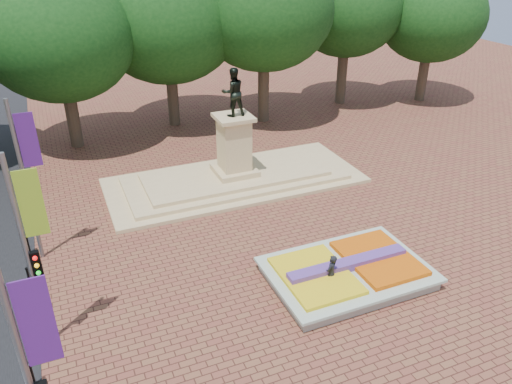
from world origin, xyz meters
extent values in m
plane|color=brown|center=(0.00, 0.00, 0.00)|extent=(90.00, 90.00, 0.00)
cube|color=gray|center=(1.00, -2.00, 0.23)|extent=(6.00, 4.00, 0.45)
cube|color=beige|center=(1.00, -2.00, 0.50)|extent=(6.30, 4.30, 0.12)
cube|color=orange|center=(2.45, -2.00, 0.63)|extent=(2.60, 3.40, 0.22)
cube|color=yellow|center=(-0.45, -2.00, 0.62)|extent=(2.60, 3.40, 0.18)
cube|color=#51328A|center=(1.00, -2.00, 0.72)|extent=(5.20, 0.55, 0.38)
cube|color=tan|center=(0.00, 8.00, 0.10)|extent=(14.00, 6.00, 0.20)
cube|color=tan|center=(0.00, 8.00, 0.30)|extent=(12.00, 5.00, 0.20)
cube|color=tan|center=(0.00, 8.00, 0.50)|extent=(10.00, 4.00, 0.20)
cube|color=tan|center=(0.00, 8.00, 0.75)|extent=(2.20, 2.20, 0.30)
cube|color=tan|center=(0.00, 8.00, 2.30)|extent=(1.50, 1.50, 2.80)
cube|color=tan|center=(0.00, 8.00, 3.80)|extent=(1.90, 1.90, 0.20)
imported|color=black|center=(0.00, 8.00, 5.15)|extent=(1.22, 0.95, 2.50)
cylinder|color=#33261B|center=(-8.00, 18.00, 2.00)|extent=(0.80, 0.80, 4.00)
ellipsoid|color=black|center=(-8.00, 18.00, 6.69)|extent=(8.80, 8.80, 7.48)
cylinder|color=#33261B|center=(-1.00, 18.00, 2.00)|extent=(0.80, 0.80, 4.00)
ellipsoid|color=black|center=(-1.00, 18.00, 6.69)|extent=(8.80, 8.80, 7.48)
cylinder|color=#33261B|center=(6.00, 18.00, 2.00)|extent=(0.80, 0.80, 4.00)
ellipsoid|color=black|center=(6.00, 18.00, 6.69)|extent=(8.80, 8.80, 7.48)
cylinder|color=#33261B|center=(13.00, 18.00, 2.00)|extent=(0.80, 0.80, 4.00)
ellipsoid|color=black|center=(13.00, 18.00, 6.69)|extent=(8.80, 8.80, 7.48)
cylinder|color=#33261B|center=(20.00, 18.00, 2.00)|extent=(0.80, 0.80, 4.00)
ellipsoid|color=black|center=(20.00, 18.00, 6.69)|extent=(8.80, 8.80, 7.48)
cube|color=#521C77|center=(-9.75, -6.50, 5.30)|extent=(0.70, 0.04, 2.20)
cylinder|color=slate|center=(-10.20, -1.00, 3.50)|extent=(0.16, 0.16, 7.00)
cube|color=#90B223|center=(-9.75, -1.00, 5.30)|extent=(0.70, 0.04, 2.20)
cylinder|color=slate|center=(-10.20, 4.50, 3.50)|extent=(0.16, 0.16, 7.00)
cube|color=#521C77|center=(-9.75, 4.50, 5.30)|extent=(0.70, 0.04, 2.20)
cube|color=black|center=(-10.00, -1.00, 3.20)|extent=(0.28, 0.18, 0.90)
cylinder|color=black|center=(-10.70, -2.80, 0.45)|extent=(0.10, 0.10, 0.90)
sphere|color=black|center=(-10.70, -2.80, 0.92)|extent=(0.12, 0.12, 0.12)
cylinder|color=black|center=(-10.70, -0.20, 0.45)|extent=(0.10, 0.10, 0.90)
sphere|color=black|center=(-10.70, -0.20, 0.92)|extent=(0.12, 0.12, 0.12)
cylinder|color=black|center=(-10.70, 2.40, 0.45)|extent=(0.10, 0.10, 0.90)
sphere|color=black|center=(-10.70, 2.40, 0.92)|extent=(0.12, 0.12, 0.12)
cylinder|color=black|center=(-10.70, 5.00, 0.45)|extent=(0.10, 0.10, 0.90)
sphere|color=black|center=(-10.70, 5.00, 0.92)|extent=(0.12, 0.12, 0.12)
imported|color=black|center=(0.07, -2.26, 0.78)|extent=(0.68, 0.61, 1.56)
camera|label=1|loc=(-8.66, -15.46, 12.40)|focal=35.00mm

